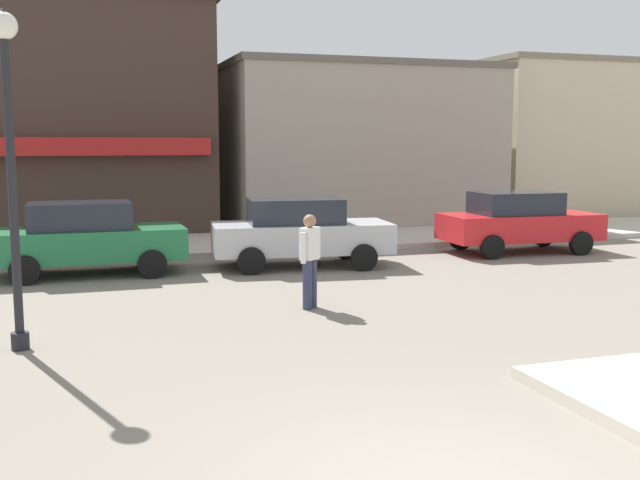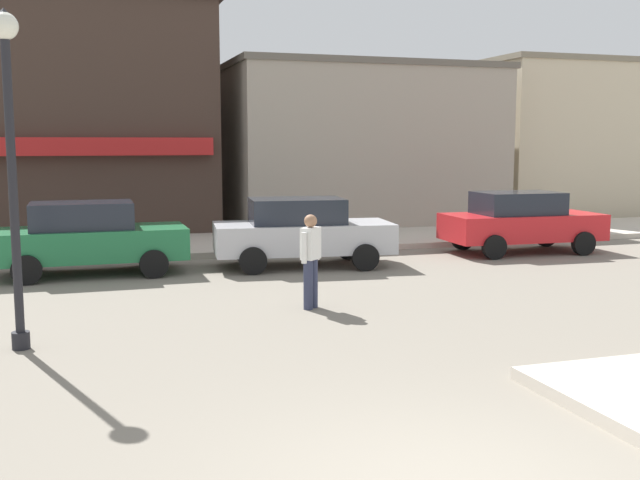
% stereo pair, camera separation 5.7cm
% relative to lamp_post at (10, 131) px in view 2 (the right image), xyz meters
% --- Properties ---
extents(kerb_far, '(80.00, 4.00, 0.15)m').
position_rel_lamp_post_xyz_m(kerb_far, '(3.63, 9.22, -2.88)').
color(kerb_far, beige).
rests_on(kerb_far, ground).
extents(lamp_post, '(0.36, 0.36, 4.54)m').
position_rel_lamp_post_xyz_m(lamp_post, '(0.00, 0.00, 0.00)').
color(lamp_post, black).
rests_on(lamp_post, ground).
extents(parked_car_nearest, '(4.00, 1.89, 1.56)m').
position_rel_lamp_post_xyz_m(parked_car_nearest, '(0.98, 5.79, -2.15)').
color(parked_car_nearest, '#1E6B3D').
rests_on(parked_car_nearest, ground).
extents(parked_car_second, '(4.17, 2.22, 1.56)m').
position_rel_lamp_post_xyz_m(parked_car_second, '(5.61, 5.41, -2.15)').
color(parked_car_second, '#B7B7BC').
rests_on(parked_car_second, ground).
extents(parked_car_third, '(4.07, 2.01, 1.56)m').
position_rel_lamp_post_xyz_m(parked_car_third, '(11.58, 5.79, -2.15)').
color(parked_car_third, red).
rests_on(parked_car_third, ground).
extents(pedestrian_crossing_near, '(0.45, 0.45, 1.61)m').
position_rel_lamp_post_xyz_m(pedestrian_crossing_near, '(4.53, 1.21, -2.09)').
color(pedestrian_crossing_near, '#2D334C').
rests_on(pedestrian_crossing_near, ground).
extents(building_corner_shop, '(12.24, 9.35, 7.15)m').
position_rel_lamp_post_xyz_m(building_corner_shop, '(-1.07, 15.64, 0.62)').
color(building_corner_shop, '#3D2D26').
rests_on(building_corner_shop, ground).
extents(building_storefront_left_near, '(9.08, 6.08, 5.39)m').
position_rel_lamp_post_xyz_m(building_storefront_left_near, '(10.01, 13.74, -0.26)').
color(building_storefront_left_near, '#9E9384').
rests_on(building_storefront_left_near, ground).
extents(building_storefront_left_mid, '(8.42, 5.70, 5.88)m').
position_rel_lamp_post_xyz_m(building_storefront_left_mid, '(19.46, 14.63, -0.02)').
color(building_storefront_left_mid, beige).
rests_on(building_storefront_left_mid, ground).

